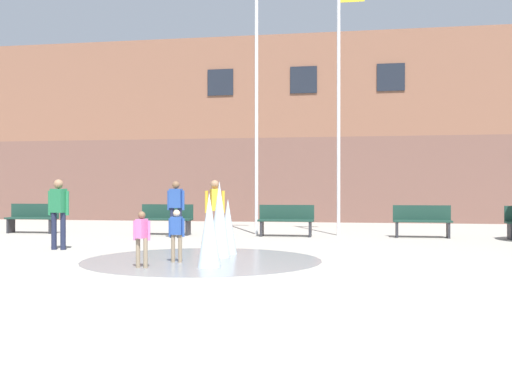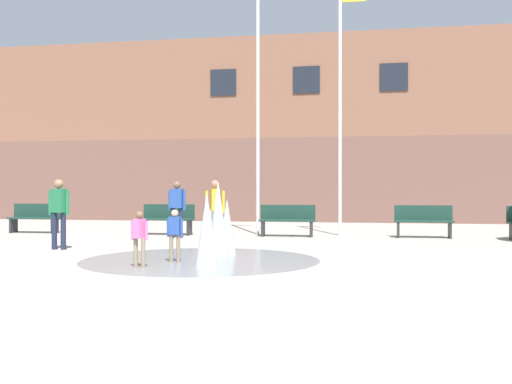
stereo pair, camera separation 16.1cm
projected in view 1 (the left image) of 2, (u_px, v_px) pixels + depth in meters
The scene contains 14 objects.
ground_plane at pixel (180, 300), 7.42m from camera, with size 100.00×100.00×0.00m, color #9E998E.
library_building at pixel (309, 134), 27.52m from camera, with size 36.00×6.05×7.78m.
splash_fountain at pixel (216, 231), 11.65m from camera, with size 4.60×4.60×1.53m.
park_bench_left_of_flagpoles at pixel (33, 218), 18.58m from camera, with size 1.60×0.44×0.91m.
park_bench_center at pixel (166, 219), 17.89m from camera, with size 1.60×0.44×0.91m.
park_bench_under_right_flagpole at pixel (286, 220), 17.27m from camera, with size 1.60×0.44×0.91m.
park_bench_near_trashcan at pixel (422, 221), 16.86m from camera, with size 1.60×0.44×0.91m.
child_in_fountain at pixel (177, 232), 11.16m from camera, with size 0.31×0.13×0.99m.
child_running at pixel (142, 235), 10.37m from camera, with size 0.31×0.23×0.99m.
adult_watching at pixel (215, 207), 14.69m from camera, with size 0.50×0.39×1.59m.
adult_in_red at pixel (58, 208), 13.50m from camera, with size 0.50×0.29×1.59m.
adult_near_bench at pixel (176, 205), 16.78m from camera, with size 0.50×0.23×1.59m.
flagpole_left at pixel (257, 85), 18.03m from camera, with size 0.80×0.10×8.50m.
flagpole_right at pixel (340, 96), 17.63m from camera, with size 0.80×0.10×7.72m.
Camera 1 is at (2.17, -7.15, 1.38)m, focal length 42.00 mm.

